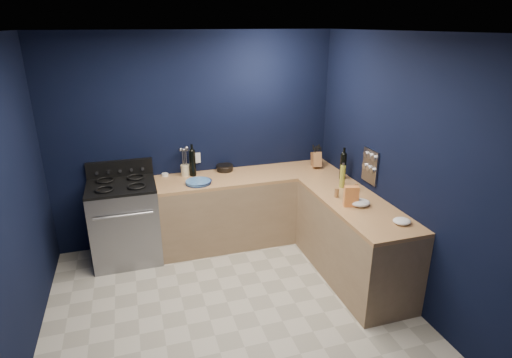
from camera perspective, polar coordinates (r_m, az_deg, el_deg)
name	(u,v)px	position (r m, az deg, el deg)	size (l,w,h in m)	color
floor	(232,316)	(4.25, -3.26, -18.35)	(3.50, 3.50, 0.02)	#B5AF9F
ceiling	(225,31)	(3.31, -4.22, 19.67)	(3.50, 3.50, 0.02)	silver
wall_back	(196,140)	(5.22, -8.30, 5.26)	(3.50, 0.02, 2.60)	black
wall_right	(404,172)	(4.31, 19.69, 0.94)	(0.02, 3.50, 2.60)	black
wall_front	(317,325)	(2.14, 8.33, -19.23)	(3.50, 0.02, 2.60)	black
cab_back	(250,209)	(5.34, -0.87, -4.11)	(2.30, 0.63, 0.86)	#8D7154
top_back	(250,176)	(5.17, -0.90, 0.43)	(2.30, 0.63, 0.04)	brown
cab_right	(353,241)	(4.70, 13.14, -8.34)	(0.63, 1.67, 0.86)	#8D7154
top_right	(356,204)	(4.50, 13.60, -3.31)	(0.63, 1.67, 0.04)	brown
gas_range	(126,223)	(5.14, -17.51, -5.79)	(0.76, 0.66, 0.92)	gray
oven_door	(126,236)	(4.86, -17.44, -7.49)	(0.59, 0.02, 0.42)	black
cooktop	(121,185)	(4.95, -18.09, -0.85)	(0.76, 0.66, 0.03)	black
backguard	(120,169)	(5.20, -18.23, 1.38)	(0.76, 0.06, 0.20)	black
spice_panel	(370,166)	(4.76, 15.43, 1.70)	(0.02, 0.28, 0.38)	gray
wall_outlet	(197,158)	(5.26, -8.14, 2.89)	(0.09, 0.02, 0.13)	white
plate_stack	(198,182)	(4.90, -7.95, -0.44)	(0.29, 0.29, 0.04)	#324A8F
ramekin	(165,175)	(5.22, -12.40, 0.58)	(0.08, 0.08, 0.03)	white
utensil_crock	(185,170)	(5.18, -9.69, 1.22)	(0.11, 0.11, 0.14)	#EBE6C0
wine_bottle_back	(193,163)	(5.12, -8.72, 2.14)	(0.08, 0.08, 0.32)	black
lemon_basket	(225,168)	(5.29, -4.32, 1.55)	(0.21, 0.21, 0.08)	black
knife_block	(316,160)	(5.47, 8.27, 2.67)	(0.11, 0.18, 0.20)	brown
wine_bottle_right	(343,166)	(5.09, 11.88, 1.71)	(0.08, 0.08, 0.31)	black
oil_bottle	(342,177)	(4.81, 11.81, 0.34)	(0.06, 0.06, 0.26)	olive
spice_jar_near	(337,193)	(4.55, 11.03, -1.86)	(0.05, 0.05, 0.10)	olive
spice_jar_far	(356,187)	(4.77, 13.60, -1.10)	(0.04, 0.04, 0.09)	olive
crouton_bag	(351,196)	(4.34, 12.95, -2.34)	(0.15, 0.07, 0.21)	red
towel_front	(360,203)	(4.40, 14.17, -3.18)	(0.20, 0.17, 0.07)	white
towel_end	(402,221)	(4.13, 19.42, -5.48)	(0.17, 0.15, 0.05)	white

